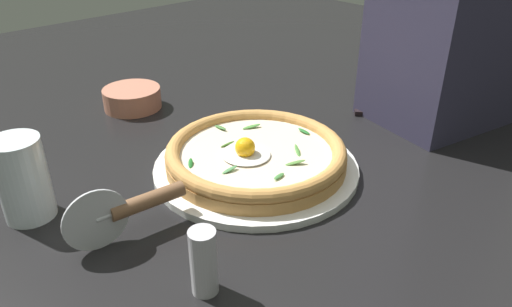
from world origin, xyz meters
name	(u,v)px	position (x,y,z in m)	size (l,w,h in m)	color
ground_plane	(252,183)	(0.00, 0.00, -0.01)	(2.40, 2.40, 0.03)	black
pizza_plate	(256,167)	(0.01, -0.02, 0.01)	(0.34, 0.34, 0.01)	white
pizza	(256,154)	(0.01, -0.02, 0.03)	(0.30, 0.30, 0.06)	#CA8E4A
side_bowl	(133,98)	(0.38, 0.00, 0.02)	(0.12, 0.12, 0.04)	#BB735A
pizza_cutter	(132,207)	(0.00, 0.22, 0.04)	(0.03, 0.17, 0.09)	silver
table_knife	(398,115)	(-0.03, -0.38, 0.00)	(0.19, 0.18, 0.01)	silver
drinking_glass	(24,185)	(0.13, 0.31, 0.05)	(0.07, 0.07, 0.12)	silver
pepper_shaker	(204,262)	(-0.15, 0.21, 0.04)	(0.03, 0.03, 0.09)	silver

